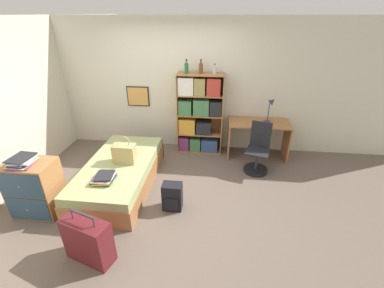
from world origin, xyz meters
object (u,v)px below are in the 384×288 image
(bottle_green, at_px, (186,68))
(bottle_clear, at_px, (215,70))
(bookcase, at_px, (199,114))
(desk_chair, at_px, (257,156))
(bed, at_px, (120,173))
(bottle_brown, at_px, (201,68))
(desk_lamp, at_px, (271,105))
(handbag, at_px, (124,153))
(backpack, at_px, (172,197))
(desk, at_px, (258,133))
(book_stack_on_bed, at_px, (104,178))
(magazine_pile_on_dresser, at_px, (21,161))
(dresser, at_px, (35,188))
(suitcase, at_px, (88,240))

(bottle_green, xyz_separation_m, bottle_clear, (0.52, 0.01, -0.03))
(bookcase, xyz_separation_m, desk_chair, (1.14, -0.66, -0.51))
(bed, height_order, bottle_brown, bottle_brown)
(desk_lamp, bearing_deg, bottle_brown, 175.40)
(bed, distance_m, handbag, 0.40)
(bottle_clear, distance_m, backpack, 2.46)
(desk, distance_m, desk_lamp, 0.59)
(bottle_clear, bearing_deg, backpack, -104.64)
(desk_lamp, relative_size, desk_chair, 0.54)
(bottle_brown, xyz_separation_m, bottle_clear, (0.26, -0.02, -0.03))
(handbag, bearing_deg, backpack, -30.60)
(book_stack_on_bed, height_order, bottle_brown, bottle_brown)
(bottle_green, bearing_deg, desk, -4.77)
(book_stack_on_bed, relative_size, desk, 0.32)
(desk, bearing_deg, bottle_green, 175.23)
(bottle_green, distance_m, backpack, 2.42)
(magazine_pile_on_dresser, xyz_separation_m, bottle_brown, (2.19, 2.24, 0.84))
(handbag, relative_size, bottle_brown, 1.86)
(bottle_brown, distance_m, bottle_clear, 0.26)
(desk, relative_size, desk_lamp, 2.36)
(handbag, xyz_separation_m, bottle_brown, (1.11, 1.41, 1.11))
(dresser, height_order, backpack, dresser)
(suitcase, bearing_deg, magazine_pile_on_dresser, 149.77)
(bed, height_order, suitcase, suitcase)
(backpack, bearing_deg, bed, 153.26)
(bookcase, bearing_deg, backpack, -96.49)
(dresser, relative_size, backpack, 1.95)
(magazine_pile_on_dresser, xyz_separation_m, desk_lamp, (3.54, 2.13, 0.20))
(dresser, bearing_deg, magazine_pile_on_dresser, -129.27)
(bookcase, bearing_deg, book_stack_on_bed, -122.19)
(suitcase, distance_m, bookcase, 3.08)
(book_stack_on_bed, height_order, desk, desk)
(dresser, height_order, bottle_clear, bottle_clear)
(book_stack_on_bed, distance_m, bottle_green, 2.48)
(bottle_green, relative_size, backpack, 0.61)
(suitcase, relative_size, desk_lamp, 1.39)
(bottle_green, xyz_separation_m, desk_lamp, (1.62, -0.08, -0.64))
(bookcase, bearing_deg, suitcase, -109.53)
(desk_chair, bearing_deg, bottle_green, 153.97)
(magazine_pile_on_dresser, bearing_deg, bed, 39.80)
(dresser, distance_m, bottle_clear, 3.50)
(book_stack_on_bed, height_order, bottle_green, bottle_green)
(suitcase, relative_size, magazine_pile_on_dresser, 1.90)
(desk_lamp, bearing_deg, suitcase, -130.54)
(dresser, distance_m, backpack, 1.95)
(handbag, relative_size, magazine_pile_on_dresser, 1.30)
(magazine_pile_on_dresser, bearing_deg, bottle_brown, 45.68)
(magazine_pile_on_dresser, xyz_separation_m, backpack, (1.95, 0.32, -0.67))
(bed, height_order, dresser, dresser)
(bottle_clear, bearing_deg, book_stack_on_bed, -127.49)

